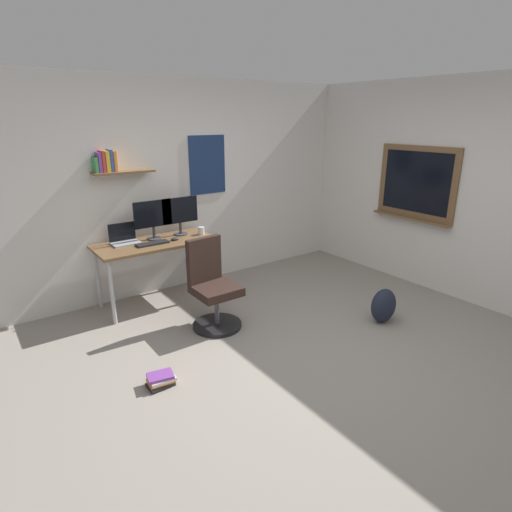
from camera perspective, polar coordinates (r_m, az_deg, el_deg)
name	(u,v)px	position (r m, az deg, el deg)	size (l,w,h in m)	color
ground_plane	(315,360)	(4.03, 8.01, -13.82)	(5.20, 5.20, 0.00)	gray
wall_back	(186,186)	(5.49, -9.55, 9.43)	(5.00, 0.30, 2.60)	silver
wall_right	(472,193)	(5.51, 27.40, 7.64)	(0.22, 5.00, 2.60)	silver
desk	(156,248)	(5.03, -13.48, 1.04)	(1.38, 0.63, 0.76)	brown
office_chair	(213,290)	(4.44, -5.93, -4.61)	(0.52, 0.52, 0.95)	black
laptop	(124,239)	(5.02, -17.51, 2.27)	(0.31, 0.21, 0.23)	#ADAFB5
monitor_primary	(153,217)	(5.04, -13.86, 5.18)	(0.46, 0.17, 0.46)	#38383D
monitor_secondary	(180,213)	(5.17, -10.33, 5.76)	(0.46, 0.17, 0.46)	#38383D
keyboard	(152,243)	(4.91, -13.93, 1.67)	(0.37, 0.13, 0.02)	black
computer_mouse	(175,239)	(5.01, -10.99, 2.31)	(0.10, 0.06, 0.03)	#262628
coffee_mug	(201,231)	(5.21, -7.48, 3.44)	(0.08, 0.08, 0.09)	silver
backpack	(384,306)	(4.78, 16.99, -6.48)	(0.32, 0.22, 0.38)	#1E2333
book_stack_on_floor	(161,380)	(3.73, -12.84, -16.15)	(0.24, 0.19, 0.10)	black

